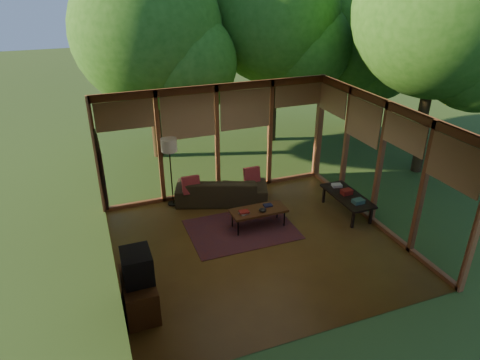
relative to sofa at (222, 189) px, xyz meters
name	(u,v)px	position (x,y,z in m)	size (l,w,h in m)	color
floor	(257,245)	(0.08, -2.00, -0.31)	(5.50, 5.50, 0.00)	brown
ceiling	(259,116)	(0.08, -2.00, 2.39)	(5.50, 5.50, 0.00)	white
wall_left	(107,211)	(-2.67, -2.00, 1.04)	(0.04, 5.00, 2.70)	beige
wall_front	(328,261)	(0.08, -4.50, 1.04)	(5.50, 0.04, 2.70)	beige
window_wall_back	(217,141)	(0.08, 0.50, 1.04)	(5.50, 0.12, 2.70)	brown
window_wall_right	(380,164)	(2.83, -2.00, 1.04)	(0.12, 5.00, 2.70)	brown
exterior_lawn	(360,104)	(8.08, 6.00, -0.32)	(40.00, 40.00, 0.00)	#35521E
tree_nw	(148,33)	(-0.87, 3.44, 3.19)	(4.05, 4.05, 5.54)	#372714
tree_ne	(274,17)	(2.86, 3.54, 3.47)	(3.90, 3.90, 5.74)	#372714
tree_se	(444,8)	(5.48, -0.22, 3.88)	(4.23, 4.23, 6.32)	#372714
tree_far	(354,41)	(5.65, 3.45, 2.67)	(3.45, 3.45, 4.71)	#372714
rug	(242,229)	(-0.01, -1.36, -0.31)	(2.23, 1.58, 0.01)	maroon
sofa	(222,189)	(0.00, 0.00, 0.00)	(2.14, 0.84, 0.62)	#312918
pillow_left	(191,185)	(-0.75, -0.05, 0.27)	(0.40, 0.13, 0.40)	maroon
pillow_right	(252,176)	(0.75, -0.05, 0.26)	(0.39, 0.13, 0.39)	maroon
ct_book_lower	(244,213)	(0.02, -1.42, 0.13)	(0.18, 0.14, 0.03)	#B5ACA4
ct_book_upper	(244,212)	(0.02, -1.42, 0.16)	(0.20, 0.15, 0.03)	maroon
ct_book_side	(268,205)	(0.62, -1.29, 0.13)	(0.18, 0.14, 0.03)	black
ct_bowl	(263,210)	(0.42, -1.47, 0.15)	(0.16, 0.16, 0.07)	black
media_cabinet	(139,294)	(-2.39, -3.01, -0.01)	(0.50, 1.00, 0.60)	#4D2B15
television	(137,266)	(-2.37, -3.01, 0.54)	(0.45, 0.55, 0.50)	black
console_book_a	(358,201)	(2.48, -1.92, 0.19)	(0.24, 0.18, 0.09)	#31564E
console_book_b	(347,192)	(2.48, -1.47, 0.20)	(0.24, 0.17, 0.11)	maroon
console_book_c	(337,185)	(2.48, -1.07, 0.17)	(0.22, 0.16, 0.06)	#B5ACA4
floor_lamp	(169,149)	(-1.13, 0.27, 1.09)	(0.36, 0.36, 1.65)	black
coffee_table	(259,211)	(0.37, -1.37, 0.08)	(1.20, 0.50, 0.43)	#4D2B15
side_console	(347,197)	(2.48, -1.52, 0.10)	(0.60, 1.40, 0.46)	black
wall_painting	(101,168)	(-2.64, -0.60, 1.24)	(0.06, 1.35, 1.15)	black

